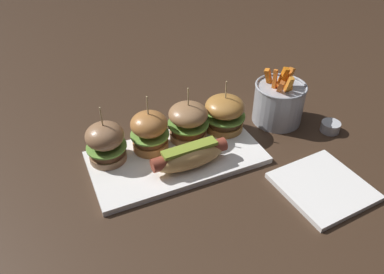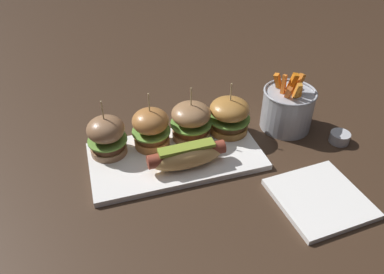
{
  "view_description": "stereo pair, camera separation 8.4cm",
  "coord_description": "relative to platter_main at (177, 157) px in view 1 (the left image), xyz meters",
  "views": [
    {
      "loc": [
        -0.24,
        -0.61,
        0.56
      ],
      "look_at": [
        0.04,
        0.0,
        0.05
      ],
      "focal_mm": 34.68,
      "sensor_mm": 36.0,
      "label": 1
    },
    {
      "loc": [
        -0.16,
        -0.64,
        0.56
      ],
      "look_at": [
        0.04,
        0.0,
        0.05
      ],
      "focal_mm": 34.68,
      "sensor_mm": 36.0,
      "label": 2
    }
  ],
  "objects": [
    {
      "name": "ground_plane",
      "position": [
        0.0,
        0.0,
        -0.01
      ],
      "size": [
        3.0,
        3.0,
        0.0
      ],
      "primitive_type": "plane",
      "color": "#382619"
    },
    {
      "name": "platter_main",
      "position": [
        0.0,
        0.0,
        0.0
      ],
      "size": [
        0.39,
        0.2,
        0.01
      ],
      "primitive_type": "cube",
      "color": "white",
      "rests_on": "ground"
    },
    {
      "name": "hot_dog",
      "position": [
        0.01,
        -0.05,
        0.04
      ],
      "size": [
        0.18,
        0.06,
        0.05
      ],
      "color": "tan",
      "rests_on": "platter_main"
    },
    {
      "name": "slider_far_left",
      "position": [
        -0.15,
        0.05,
        0.05
      ],
      "size": [
        0.09,
        0.09,
        0.14
      ],
      "color": "#916746",
      "rests_on": "platter_main"
    },
    {
      "name": "slider_center_left",
      "position": [
        -0.04,
        0.05,
        0.06
      ],
      "size": [
        0.09,
        0.09,
        0.14
      ],
      "color": "#AD6E38",
      "rests_on": "platter_main"
    },
    {
      "name": "slider_center_right",
      "position": [
        0.05,
        0.05,
        0.05
      ],
      "size": [
        0.1,
        0.1,
        0.14
      ],
      "color": "#996E47",
      "rests_on": "platter_main"
    },
    {
      "name": "slider_far_right",
      "position": [
        0.15,
        0.05,
        0.05
      ],
      "size": [
        0.1,
        0.1,
        0.13
      ],
      "color": "#AD7435",
      "rests_on": "platter_main"
    },
    {
      "name": "fries_bucket",
      "position": [
        0.3,
        0.04,
        0.05
      ],
      "size": [
        0.13,
        0.13,
        0.16
      ],
      "color": "#A8AAB2",
      "rests_on": "ground"
    },
    {
      "name": "sauce_ramekin",
      "position": [
        0.4,
        -0.06,
        0.01
      ],
      "size": [
        0.05,
        0.05,
        0.03
      ],
      "color": "#B7BABF",
      "rests_on": "ground"
    },
    {
      "name": "side_plate",
      "position": [
        0.25,
        -0.21,
        -0.0
      ],
      "size": [
        0.18,
        0.18,
        0.01
      ],
      "primitive_type": "cube",
      "rotation": [
        0.0,
        0.0,
        0.07
      ],
      "color": "white",
      "rests_on": "ground"
    }
  ]
}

